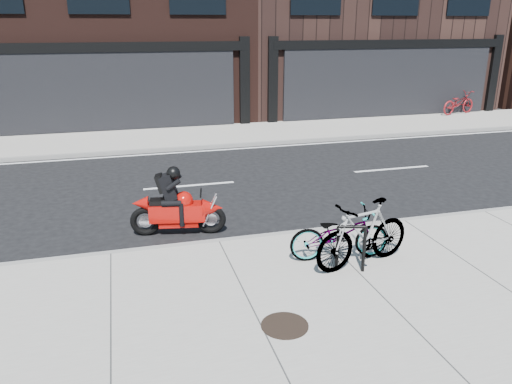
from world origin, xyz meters
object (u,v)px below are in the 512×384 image
object	(u,v)px
bike_rack	(351,244)
bicycle_front	(340,234)
bicycle_rear	(363,234)
manhole_cover	(285,325)
motorcycle	(182,207)
bicycle_far	(459,103)

from	to	relation	value
bike_rack	bicycle_front	size ratio (longest dim) A/B	0.47
bicycle_rear	bicycle_front	bearing A→B (deg)	-153.79
bike_rack	bicycle_front	world-z (taller)	bicycle_front
bike_rack	bicycle_rear	size ratio (longest dim) A/B	0.43
bicycle_front	manhole_cover	xyz separation A→B (m)	(-1.59, -1.74, -0.46)
bike_rack	manhole_cover	world-z (taller)	bike_rack
bike_rack	bicycle_front	distance (m)	0.50
bicycle_front	bicycle_rear	world-z (taller)	bicycle_rear
bicycle_front	manhole_cover	distance (m)	2.40
motorcycle	bicycle_far	size ratio (longest dim) A/B	0.98
bicycle_rear	motorcycle	size ratio (longest dim) A/B	1.00
bicycle_rear	manhole_cover	xyz separation A→B (m)	(-1.86, -1.41, -0.57)
bike_rack	motorcycle	size ratio (longest dim) A/B	0.43
bicycle_front	bicycle_far	distance (m)	16.80
bicycle_rear	bicycle_far	bearing A→B (deg)	124.94
bicycle_rear	motorcycle	world-z (taller)	motorcycle
bike_rack	bicycle_front	bearing A→B (deg)	87.31
bike_rack	bicycle_far	world-z (taller)	bicycle_far
bicycle_front	manhole_cover	world-z (taller)	bicycle_front
bicycle_rear	manhole_cover	world-z (taller)	bicycle_rear
bicycle_front	bicycle_far	world-z (taller)	bicycle_far
bike_rack	bicycle_front	xyz separation A→B (m)	(0.02, 0.49, -0.02)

